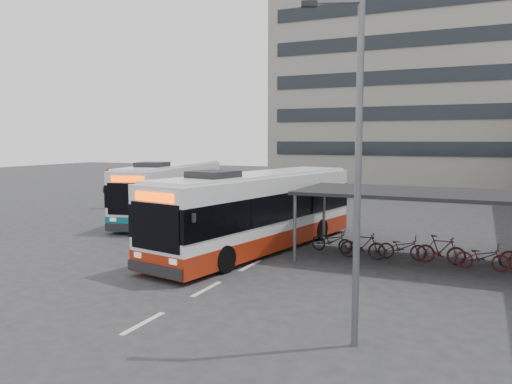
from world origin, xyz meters
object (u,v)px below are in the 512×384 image
at_px(pedestrian, 248,218).
at_px(lamp_post, 354,152).
at_px(bus_teal, 173,191).
at_px(bus_main, 259,212).

distance_m(pedestrian, lamp_post, 12.85).
height_order(bus_teal, lamp_post, lamp_post).
distance_m(bus_main, pedestrian, 3.00).
bearing_deg(lamp_post, bus_main, 105.44).
relative_size(bus_teal, lamp_post, 1.55).
xyz_separation_m(bus_teal, pedestrian, (6.11, -3.05, -0.71)).
bearing_deg(lamp_post, bus_teal, 114.77).
relative_size(bus_main, bus_teal, 1.01).
bearing_deg(bus_main, bus_teal, 155.53).
bearing_deg(bus_main, pedestrian, 134.41).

